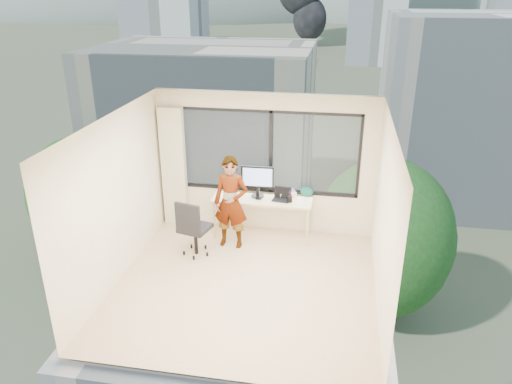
% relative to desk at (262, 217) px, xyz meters
% --- Properties ---
extents(floor, '(4.00, 4.00, 0.01)m').
position_rel_desk_xyz_m(floor, '(0.00, -1.66, -0.38)').
color(floor, '#D7B98C').
rests_on(floor, ground).
extents(ceiling, '(4.00, 4.00, 0.01)m').
position_rel_desk_xyz_m(ceiling, '(0.00, -1.66, 2.23)').
color(ceiling, white).
rests_on(ceiling, ground).
extents(wall_front, '(4.00, 0.01, 2.60)m').
position_rel_desk_xyz_m(wall_front, '(0.00, -3.66, 0.93)').
color(wall_front, beige).
rests_on(wall_front, ground).
extents(wall_left, '(0.01, 4.00, 2.60)m').
position_rel_desk_xyz_m(wall_left, '(-2.00, -1.66, 0.93)').
color(wall_left, beige).
rests_on(wall_left, ground).
extents(wall_right, '(0.01, 4.00, 2.60)m').
position_rel_desk_xyz_m(wall_right, '(2.00, -1.66, 0.93)').
color(wall_right, beige).
rests_on(wall_right, ground).
extents(window_wall, '(3.30, 0.16, 1.55)m').
position_rel_desk_xyz_m(window_wall, '(0.05, 0.34, 1.15)').
color(window_wall, black).
rests_on(window_wall, ground).
extents(curtain, '(0.45, 0.14, 2.30)m').
position_rel_desk_xyz_m(curtain, '(-1.72, 0.22, 0.77)').
color(curtain, beige).
rests_on(curtain, floor).
extents(desk, '(1.80, 0.60, 0.75)m').
position_rel_desk_xyz_m(desk, '(0.00, 0.00, 0.00)').
color(desk, tan).
rests_on(desk, floor).
extents(chair, '(0.65, 0.65, 1.05)m').
position_rel_desk_xyz_m(chair, '(-1.02, -0.87, 0.15)').
color(chair, black).
rests_on(chair, floor).
extents(person, '(0.63, 0.44, 1.66)m').
position_rel_desk_xyz_m(person, '(-0.48, -0.46, 0.45)').
color(person, '#2D2D33').
rests_on(person, floor).
extents(monitor, '(0.60, 0.15, 0.59)m').
position_rel_desk_xyz_m(monitor, '(-0.10, 0.06, 0.67)').
color(monitor, black).
rests_on(monitor, desk).
extents(game_console, '(0.38, 0.36, 0.07)m').
position_rel_desk_xyz_m(game_console, '(0.42, 0.23, 0.41)').
color(game_console, white).
rests_on(game_console, desk).
extents(laptop, '(0.35, 0.37, 0.20)m').
position_rel_desk_xyz_m(laptop, '(0.35, -0.03, 0.48)').
color(laptop, black).
rests_on(laptop, desk).
extents(cellphone, '(0.11, 0.06, 0.01)m').
position_rel_desk_xyz_m(cellphone, '(-0.06, -0.07, 0.38)').
color(cellphone, black).
rests_on(cellphone, desk).
extents(pen_cup, '(0.11, 0.11, 0.11)m').
position_rel_desk_xyz_m(pen_cup, '(0.51, -0.08, 0.43)').
color(pen_cup, black).
rests_on(pen_cup, desk).
extents(handbag, '(0.25, 0.14, 0.19)m').
position_rel_desk_xyz_m(handbag, '(0.78, 0.23, 0.47)').
color(handbag, '#0D4E4F').
rests_on(handbag, desk).
extents(exterior_ground, '(400.00, 400.00, 0.04)m').
position_rel_desk_xyz_m(exterior_ground, '(0.00, 118.34, -14.38)').
color(exterior_ground, '#515B3D').
rests_on(exterior_ground, ground).
extents(near_bldg_a, '(16.00, 12.00, 14.00)m').
position_rel_desk_xyz_m(near_bldg_a, '(-9.00, 28.34, -7.38)').
color(near_bldg_a, beige).
rests_on(near_bldg_a, exterior_ground).
extents(near_bldg_b, '(14.00, 13.00, 16.00)m').
position_rel_desk_xyz_m(near_bldg_b, '(12.00, 36.34, -6.38)').
color(near_bldg_b, white).
rests_on(near_bldg_b, exterior_ground).
extents(far_tower_a, '(14.00, 14.00, 28.00)m').
position_rel_desk_xyz_m(far_tower_a, '(-35.00, 93.34, -0.38)').
color(far_tower_a, silver).
rests_on(far_tower_a, exterior_ground).
extents(far_tower_d, '(16.00, 14.00, 22.00)m').
position_rel_desk_xyz_m(far_tower_d, '(-60.00, 148.34, -3.38)').
color(far_tower_d, silver).
rests_on(far_tower_d, exterior_ground).
extents(hill_a, '(288.00, 216.00, 90.00)m').
position_rel_desk_xyz_m(hill_a, '(-120.00, 318.34, -14.38)').
color(hill_a, slate).
rests_on(hill_a, exterior_ground).
extents(tree_a, '(7.00, 7.00, 8.00)m').
position_rel_desk_xyz_m(tree_a, '(-16.00, 20.34, -10.38)').
color(tree_a, '#1E4717').
rests_on(tree_a, exterior_ground).
extents(tree_b, '(7.60, 7.60, 9.00)m').
position_rel_desk_xyz_m(tree_b, '(4.00, 16.34, -9.88)').
color(tree_b, '#1E4717').
rests_on(tree_b, exterior_ground).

